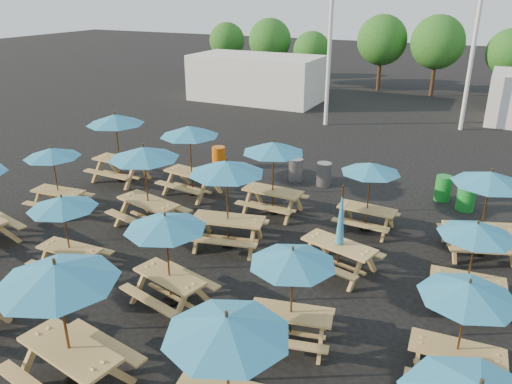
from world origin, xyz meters
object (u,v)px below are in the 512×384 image
at_px(picnic_unit_14, 340,237).
at_px(picnic_unit_15, 370,173).
at_px(picnic_unit_13, 293,264).
at_px(waste_bin_0, 219,157).
at_px(picnic_unit_7, 190,136).
at_px(picnic_unit_10, 227,173).
at_px(picnic_unit_2, 53,157).
at_px(picnic_unit_8, 58,283).
at_px(picnic_unit_11, 273,152).
at_px(picnic_unit_6, 144,159).
at_px(picnic_unit_17, 467,297).
at_px(waste_bin_3, 443,188).
at_px(waste_bin_2, 324,174).
at_px(waste_bin_4, 467,198).
at_px(waste_bin_1, 296,170).
at_px(waste_bin_5, 465,197).
at_px(picnic_unit_5, 63,208).
at_px(picnic_unit_9, 166,229).
at_px(picnic_unit_19, 490,184).
at_px(picnic_unit_3, 116,124).
at_px(picnic_unit_12, 227,335).
at_px(picnic_unit_18, 476,236).

distance_m(picnic_unit_14, picnic_unit_15, 2.76).
bearing_deg(picnic_unit_13, waste_bin_0, 115.32).
xyz_separation_m(picnic_unit_7, picnic_unit_10, (2.94, -2.76, 0.05)).
relative_size(picnic_unit_2, picnic_unit_14, 0.91).
height_order(picnic_unit_8, picnic_unit_11, picnic_unit_8).
xyz_separation_m(picnic_unit_2, picnic_unit_6, (3.28, 0.33, 0.33)).
distance_m(picnic_unit_14, picnic_unit_17, 4.17).
bearing_deg(picnic_unit_2, waste_bin_3, 24.45).
height_order(picnic_unit_8, waste_bin_2, picnic_unit_8).
bearing_deg(picnic_unit_13, waste_bin_4, 60.61).
distance_m(picnic_unit_15, waste_bin_1, 4.67).
distance_m(picnic_unit_10, picnic_unit_15, 4.15).
height_order(picnic_unit_7, picnic_unit_11, picnic_unit_7).
distance_m(picnic_unit_14, waste_bin_5, 6.07).
xyz_separation_m(picnic_unit_15, waste_bin_1, (-3.38, 2.90, -1.38)).
bearing_deg(picnic_unit_17, picnic_unit_6, 159.42).
height_order(picnic_unit_5, picnic_unit_6, picnic_unit_6).
bearing_deg(waste_bin_1, picnic_unit_15, -40.65).
height_order(picnic_unit_7, picnic_unit_14, picnic_unit_7).
xyz_separation_m(picnic_unit_8, picnic_unit_14, (3.05, 5.86, -1.21)).
relative_size(picnic_unit_5, picnic_unit_15, 0.97).
distance_m(picnic_unit_7, picnic_unit_10, 4.03).
height_order(picnic_unit_2, picnic_unit_11, picnic_unit_11).
height_order(picnic_unit_6, picnic_unit_7, picnic_unit_6).
xyz_separation_m(picnic_unit_11, waste_bin_4, (5.50, 2.93, -1.60)).
bearing_deg(picnic_unit_9, picnic_unit_11, 103.42).
bearing_deg(picnic_unit_19, waste_bin_1, 135.06).
bearing_deg(picnic_unit_8, picnic_unit_9, 98.02).
bearing_deg(picnic_unit_11, waste_bin_2, 78.90).
distance_m(picnic_unit_15, waste_bin_5, 4.03).
bearing_deg(picnic_unit_3, picnic_unit_19, 0.99).
relative_size(picnic_unit_9, waste_bin_4, 2.61).
xyz_separation_m(picnic_unit_13, waste_bin_4, (2.63, 8.46, -1.37)).
relative_size(picnic_unit_5, waste_bin_3, 2.43).
bearing_deg(waste_bin_3, picnic_unit_12, -98.78).
bearing_deg(picnic_unit_11, picnic_unit_2, -154.18).
height_order(picnic_unit_10, picnic_unit_17, picnic_unit_10).
xyz_separation_m(picnic_unit_5, picnic_unit_18, (9.01, 2.82, -0.02)).
bearing_deg(picnic_unit_11, waste_bin_0, 141.78).
height_order(picnic_unit_5, picnic_unit_9, picnic_unit_9).
bearing_deg(picnic_unit_7, picnic_unit_3, -170.79).
bearing_deg(picnic_unit_18, waste_bin_1, 134.01).
height_order(picnic_unit_2, waste_bin_2, picnic_unit_2).
relative_size(picnic_unit_9, picnic_unit_12, 0.94).
bearing_deg(picnic_unit_19, picnic_unit_18, -112.13).
distance_m(picnic_unit_7, picnic_unit_9, 6.52).
xyz_separation_m(picnic_unit_2, waste_bin_3, (10.91, 6.30, -1.39)).
relative_size(picnic_unit_2, picnic_unit_11, 0.90).
bearing_deg(picnic_unit_17, picnic_unit_10, 152.88).
bearing_deg(picnic_unit_11, waste_bin_1, 99.18).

